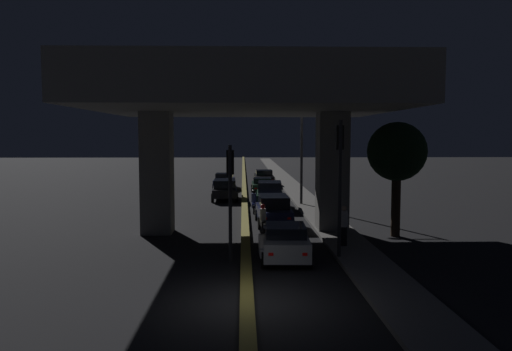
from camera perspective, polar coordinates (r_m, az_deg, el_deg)
name	(u,v)px	position (r m, az deg, el deg)	size (l,w,h in m)	color
ground_plane	(247,303)	(15.20, -1.05, -14.35)	(200.00, 200.00, 0.00)	black
median_divider	(244,184)	(49.62, -1.38, -1.02)	(0.41, 126.00, 0.24)	olive
sidewalk_right	(298,193)	(42.92, 4.78, -1.95)	(2.00, 126.00, 0.17)	#5B5956
elevated_overpass	(245,96)	(25.28, -1.28, 9.02)	(14.64, 13.86, 9.05)	slate
traffic_light_left_of_median	(230,182)	(19.52, -2.96, -0.75)	(0.30, 0.49, 4.57)	black
traffic_light_right_of_median	(340,166)	(19.82, 9.54, 1.11)	(0.30, 0.49, 5.54)	black
street_lamp	(296,141)	(34.91, 4.61, 3.90)	(2.59, 0.32, 7.58)	#2D2D30
car_silver_lead	(285,241)	(19.98, 3.37, -7.52)	(2.02, 4.02, 1.44)	gray
car_dark_blue_second	(274,209)	(27.83, 2.02, -3.87)	(2.02, 4.30, 1.63)	#141938
car_dark_green_third	(270,195)	(34.21, 1.57, -2.19)	(2.07, 4.15, 1.80)	black
car_dark_green_fourth	(262,185)	(42.57, 0.71, -1.14)	(1.86, 3.95, 1.37)	black
car_black_fifth	(264,178)	(49.44, 0.91, -0.26)	(2.02, 4.55, 1.56)	black
car_black_lead_oncoming	(225,189)	(38.50, -3.58, -1.56)	(2.10, 4.46, 1.58)	black
car_dark_blue_second_oncoming	(224,181)	(46.80, -3.64, -0.62)	(2.04, 4.41, 1.44)	#141938
motorcycle_white_filtering_near	(263,249)	(19.39, 0.76, -8.35)	(0.33, 1.87, 1.40)	black
motorcycle_black_filtering_mid	(263,221)	(25.40, 0.81, -5.19)	(0.34, 1.83, 1.48)	black
motorcycle_blue_filtering_far	(254,203)	(32.12, -0.26, -3.15)	(0.32, 1.94, 1.48)	black
pedestrian_on_sidewalk	(344,225)	(22.03, 10.01, -5.64)	(0.34, 0.34, 1.75)	black
roadside_tree_kerbside_near	(397,153)	(25.18, 15.81, 2.51)	(2.87, 2.87, 5.61)	#2D2116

